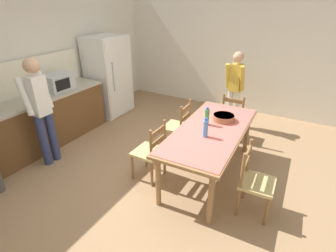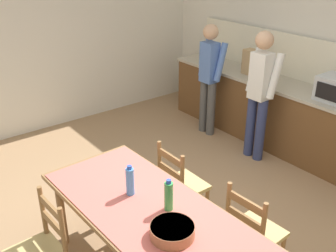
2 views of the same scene
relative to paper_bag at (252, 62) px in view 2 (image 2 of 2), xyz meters
name	(u,v)px [view 2 (image 2 of 2)]	position (x,y,z in m)	size (l,w,h in m)	color
ground_plane	(186,227)	(1.17, -2.20, -1.11)	(8.32, 8.32, 0.00)	#9E7A56
wall_left	(45,34)	(-2.09, -2.20, 0.34)	(0.12, 5.20, 2.90)	silver
kitchen_counter	(272,112)	(0.42, 0.03, -0.64)	(3.51, 0.66, 0.93)	brown
counter_splashback	(292,56)	(0.43, 0.34, 0.12)	(3.47, 0.03, 0.60)	#EFE8CB
paper_bag	(252,62)	(0.00, 0.00, 0.00)	(0.24, 0.16, 0.36)	tan
dining_table	(150,217)	(1.53, -2.91, -0.40)	(2.08, 0.96, 0.78)	olive
bottle_near_centre	(130,181)	(1.28, -2.92, -0.20)	(0.07, 0.07, 0.27)	#4C8ED6
bottle_off_centre	(169,196)	(1.63, -2.80, -0.20)	(0.07, 0.07, 0.27)	green
serving_bowl	(172,230)	(1.90, -2.97, -0.27)	(0.32, 0.32, 0.09)	#9E6642
chair_side_near_left	(41,252)	(1.09, -3.66, -0.66)	(0.44, 0.42, 0.91)	olive
chair_side_far_right	(253,233)	(1.98, -2.16, -0.66)	(0.44, 0.42, 0.91)	olive
chair_side_far_left	(181,185)	(1.05, -2.18, -0.66)	(0.42, 0.40, 0.91)	olive
person_at_sink	(209,74)	(-0.36, -0.49, -0.18)	(0.42, 0.29, 1.65)	#4C4C4C
person_at_counter	(260,90)	(0.60, -0.51, -0.14)	(0.43, 0.30, 1.72)	navy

